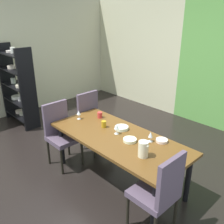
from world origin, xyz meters
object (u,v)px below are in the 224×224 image
object	(u,v)px
serving_bowl_rear	(122,128)
serving_bowl_front	(130,140)
chair_left_far	(92,119)
chair_left_near	(61,131)
dining_table	(118,141)
wine_glass_near_window	(151,135)
serving_bowl_south	(162,141)
wine_glass_left	(79,113)
wine_glass_corner	(116,127)
cup_right	(104,124)
cup_east	(100,115)
chair_right_near	(160,191)
pitcher_center	(143,149)
display_shelf	(17,86)

from	to	relation	value
serving_bowl_rear	serving_bowl_front	bearing A→B (deg)	-28.27
serving_bowl_rear	serving_bowl_front	size ratio (longest dim) A/B	1.11
chair_left_far	serving_bowl_rear	size ratio (longest dim) A/B	5.21
chair_left_far	serving_bowl_front	distance (m)	1.20
chair_left_near	dining_table	bearing A→B (deg)	108.61
chair_left_near	wine_glass_near_window	xyz separation A→B (m)	(1.34, 0.53, 0.26)
dining_table	serving_bowl_south	world-z (taller)	serving_bowl_south
wine_glass_left	dining_table	bearing A→B (deg)	2.64
wine_glass_corner	cup_right	xyz separation A→B (m)	(-0.28, 0.01, -0.06)
wine_glass_corner	cup_east	world-z (taller)	wine_glass_corner
wine_glass_near_window	serving_bowl_south	distance (m)	0.17
chair_right_near	pitcher_center	distance (m)	0.51
serving_bowl_south	pitcher_center	bearing A→B (deg)	-82.86
serving_bowl_front	pitcher_center	bearing A→B (deg)	-23.36
chair_right_near	wine_glass_corner	size ratio (longest dim) A/B	6.72
dining_table	wine_glass_left	world-z (taller)	wine_glass_left
chair_right_near	chair_left_near	distance (m)	1.90
wine_glass_near_window	serving_bowl_rear	distance (m)	0.51
display_shelf	pitcher_center	xyz separation A→B (m)	(3.45, -0.03, -0.01)
serving_bowl_front	cup_east	world-z (taller)	cup_east
serving_bowl_front	chair_right_near	bearing A→B (deg)	-24.29
wine_glass_left	serving_bowl_front	distance (m)	1.04
chair_right_near	cup_east	world-z (taller)	chair_right_near
pitcher_center	dining_table	bearing A→B (deg)	166.42
chair_left_far	wine_glass_near_window	xyz separation A→B (m)	(1.34, -0.11, 0.25)
cup_east	pitcher_center	bearing A→B (deg)	-17.01
chair_right_near	chair_left_far	xyz separation A→B (m)	(-1.90, 0.64, 0.00)
serving_bowl_south	serving_bowl_front	distance (m)	0.42
cup_east	pitcher_center	size ratio (longest dim) A/B	0.47
pitcher_center	serving_bowl_front	bearing A→B (deg)	156.64
display_shelf	wine_glass_left	distance (m)	2.06
chair_left_far	serving_bowl_rear	world-z (taller)	chair_left_far
wine_glass_left	wine_glass_near_window	distance (m)	1.25
wine_glass_corner	cup_right	world-z (taller)	wine_glass_corner
chair_left_far	chair_right_near	bearing A→B (deg)	71.41
serving_bowl_front	cup_right	xyz separation A→B (m)	(-0.55, 0.03, 0.03)
chair_right_near	cup_right	bearing A→B (deg)	74.07
chair_left_near	cup_right	distance (m)	0.74
chair_left_far	pitcher_center	xyz separation A→B (m)	(1.50, -0.45, 0.26)
chair_left_near	serving_bowl_rear	distance (m)	0.99
chair_left_far	serving_bowl_south	size ratio (longest dim) A/B	6.59
wine_glass_near_window	wine_glass_left	bearing A→B (deg)	-168.55
display_shelf	dining_table	bearing A→B (deg)	2.09
chair_left_far	cup_east	world-z (taller)	chair_left_far
chair_left_near	pitcher_center	bearing A→B (deg)	97.06
display_shelf	wine_glass_corner	world-z (taller)	display_shelf
pitcher_center	cup_right	bearing A→B (deg)	168.42
display_shelf	cup_right	bearing A→B (deg)	3.52
display_shelf	chair_left_near	bearing A→B (deg)	-6.27
chair_right_near	chair_left_near	bearing A→B (deg)	90.00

